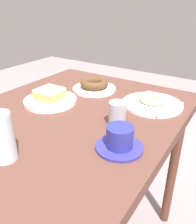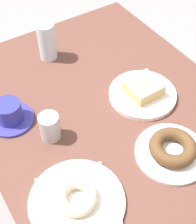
% 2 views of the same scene
% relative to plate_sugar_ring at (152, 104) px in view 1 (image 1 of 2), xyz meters
% --- Properties ---
extents(table, '(0.93, 0.75, 0.73)m').
position_rel_plate_sugar_ring_xyz_m(table, '(-0.23, 0.23, -0.08)').
color(table, brown).
rests_on(table, ground_plane).
extents(plate_sugar_ring, '(0.23, 0.23, 0.01)m').
position_rel_plate_sugar_ring_xyz_m(plate_sugar_ring, '(0.00, 0.00, 0.00)').
color(plate_sugar_ring, white).
rests_on(plate_sugar_ring, table).
extents(napkin_sugar_ring, '(0.21, 0.21, 0.00)m').
position_rel_plate_sugar_ring_xyz_m(napkin_sugar_ring, '(0.00, 0.00, 0.01)').
color(napkin_sugar_ring, white).
rests_on(napkin_sugar_ring, plate_sugar_ring).
extents(donut_sugar_ring, '(0.10, 0.10, 0.03)m').
position_rel_plate_sugar_ring_xyz_m(donut_sugar_ring, '(0.00, 0.00, 0.02)').
color(donut_sugar_ring, beige).
rests_on(donut_sugar_ring, napkin_sugar_ring).
extents(plate_glazed_square, '(0.21, 0.21, 0.02)m').
position_rel_plate_sugar_ring_xyz_m(plate_glazed_square, '(-0.20, 0.35, 0.00)').
color(plate_glazed_square, white).
rests_on(plate_glazed_square, table).
extents(napkin_glazed_square, '(0.20, 0.20, 0.00)m').
position_rel_plate_sugar_ring_xyz_m(napkin_glazed_square, '(-0.20, 0.35, 0.01)').
color(napkin_glazed_square, white).
rests_on(napkin_glazed_square, plate_glazed_square).
extents(donut_glazed_square, '(0.09, 0.09, 0.04)m').
position_rel_plate_sugar_ring_xyz_m(donut_glazed_square, '(-0.20, 0.35, 0.03)').
color(donut_glazed_square, tan).
rests_on(donut_glazed_square, napkin_glazed_square).
extents(plate_chocolate_ring, '(0.20, 0.20, 0.01)m').
position_rel_plate_sugar_ring_xyz_m(plate_chocolate_ring, '(0.02, 0.28, 0.00)').
color(plate_chocolate_ring, white).
rests_on(plate_chocolate_ring, table).
extents(napkin_chocolate_ring, '(0.14, 0.14, 0.00)m').
position_rel_plate_sugar_ring_xyz_m(napkin_chocolate_ring, '(0.02, 0.28, 0.01)').
color(napkin_chocolate_ring, white).
rests_on(napkin_chocolate_ring, plate_chocolate_ring).
extents(donut_chocolate_ring, '(0.13, 0.13, 0.04)m').
position_rel_plate_sugar_ring_xyz_m(donut_chocolate_ring, '(0.02, 0.28, 0.03)').
color(donut_chocolate_ring, brown).
rests_on(donut_chocolate_ring, napkin_chocolate_ring).
extents(water_glass, '(0.06, 0.06, 0.13)m').
position_rel_plate_sugar_ring_xyz_m(water_glass, '(-0.53, 0.20, 0.06)').
color(water_glass, silver).
rests_on(water_glass, table).
extents(coffee_cup, '(0.13, 0.13, 0.07)m').
position_rel_plate_sugar_ring_xyz_m(coffee_cup, '(-0.33, -0.03, 0.02)').
color(coffee_cup, '#353291').
rests_on(coffee_cup, table).
extents(sugar_jar, '(0.06, 0.06, 0.08)m').
position_rel_plate_sugar_ring_xyz_m(sugar_jar, '(-0.21, 0.04, 0.04)').
color(sugar_jar, '#B7B2B5').
rests_on(sugar_jar, table).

